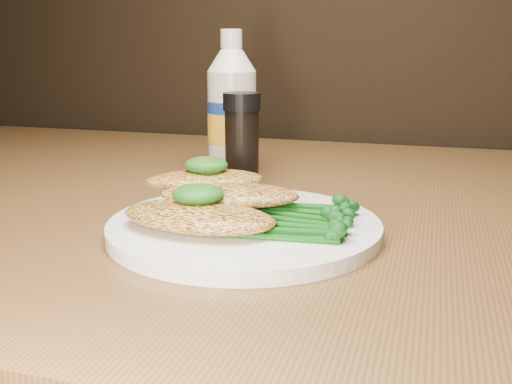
% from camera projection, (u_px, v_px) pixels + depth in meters
% --- Properties ---
extents(plate, '(0.25, 0.25, 0.01)m').
position_uv_depth(plate, '(244.00, 227.00, 0.54)').
color(plate, white).
rests_on(plate, dining_table).
extents(chicken_front, '(0.15, 0.09, 0.02)m').
position_uv_depth(chicken_front, '(198.00, 217.00, 0.51)').
color(chicken_front, gold).
rests_on(chicken_front, plate).
extents(chicken_mid, '(0.14, 0.09, 0.02)m').
position_uv_depth(chicken_mid, '(229.00, 195.00, 0.55)').
color(chicken_mid, gold).
rests_on(chicken_mid, plate).
extents(chicken_back, '(0.13, 0.11, 0.02)m').
position_uv_depth(chicken_back, '(205.00, 180.00, 0.59)').
color(chicken_back, gold).
rests_on(chicken_back, plate).
extents(pesto_front, '(0.05, 0.05, 0.02)m').
position_uv_depth(pesto_front, '(198.00, 194.00, 0.52)').
color(pesto_front, '#0A3407').
rests_on(pesto_front, chicken_front).
extents(pesto_back, '(0.05, 0.05, 0.02)m').
position_uv_depth(pesto_back, '(206.00, 165.00, 0.58)').
color(pesto_back, '#0A3407').
rests_on(pesto_back, chicken_back).
extents(broccolini_bundle, '(0.12, 0.10, 0.02)m').
position_uv_depth(broccolini_bundle, '(292.00, 216.00, 0.52)').
color(broccolini_bundle, '#115112').
rests_on(broccolini_bundle, plate).
extents(mayo_bottle, '(0.08, 0.08, 0.19)m').
position_uv_depth(mayo_bottle, '(232.00, 102.00, 0.78)').
color(mayo_bottle, beige).
rests_on(mayo_bottle, dining_table).
extents(pepper_grinder, '(0.06, 0.06, 0.11)m').
position_uv_depth(pepper_grinder, '(242.00, 138.00, 0.73)').
color(pepper_grinder, black).
rests_on(pepper_grinder, dining_table).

